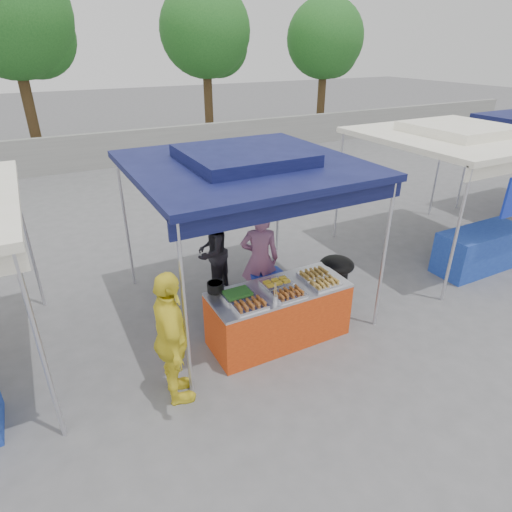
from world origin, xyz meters
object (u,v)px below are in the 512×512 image
vendor_table (279,314)px  customer_person (172,340)px  vendor_woman (260,259)px  cooking_pot (216,287)px  wok_burner (336,278)px  helper_man (211,252)px

vendor_table → customer_person: size_ratio=1.15×
vendor_table → vendor_woman: (0.19, 0.94, 0.42)m
customer_person → cooking_pot: bearing=-40.0°
wok_burner → vendor_woman: vendor_woman is taller
helper_man → customer_person: size_ratio=0.88×
wok_burner → customer_person: size_ratio=0.53×
wok_burner → helper_man: helper_man is taller
wok_burner → cooking_pot: bearing=161.5°
wok_burner → helper_man: size_ratio=0.60×
vendor_table → customer_person: customer_person is taller
helper_man → vendor_woman: bearing=82.4°
cooking_pot → wok_burner: (2.04, -0.07, -0.37)m
cooking_pot → helper_man: (0.48, 1.35, -0.15)m
cooking_pot → helper_man: size_ratio=0.15×
vendor_table → customer_person: 1.80m
vendor_woman → helper_man: 0.93m
helper_man → vendor_table: bearing=58.8°
vendor_woman → helper_man: bearing=-30.6°
cooking_pot → customer_person: (-0.88, -0.78, -0.05)m
vendor_table → cooking_pot: 1.01m
vendor_table → wok_burner: size_ratio=2.16×
wok_burner → helper_man: (-1.56, 1.41, 0.22)m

